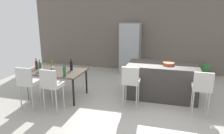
{
  "coord_description": "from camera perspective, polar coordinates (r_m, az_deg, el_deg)",
  "views": [
    {
      "loc": [
        0.48,
        -4.98,
        2.36
      ],
      "look_at": [
        -0.97,
        0.29,
        0.85
      ],
      "focal_mm": 34.33,
      "sensor_mm": 36.0,
      "label": 1
    }
  ],
  "objects": [
    {
      "name": "wine_bottle_inner",
      "position": [
        5.91,
        -18.66,
        0.03
      ],
      "size": [
        0.07,
        0.07,
        0.32
      ],
      "color": "#194723",
      "rests_on": "dining_table"
    },
    {
      "name": "dining_chair_near",
      "position": [
        5.41,
        -21.61,
        -3.54
      ],
      "size": [
        0.4,
        0.4,
        1.05
      ],
      "color": "beige",
      "rests_on": "ground_plane"
    },
    {
      "name": "bar_chair_middle",
      "position": [
        5.1,
        22.86,
        -4.81
      ],
      "size": [
        0.4,
        0.4,
        1.05
      ],
      "color": "beige",
      "rests_on": "ground_plane"
    },
    {
      "name": "wine_bottle_left",
      "position": [
        5.85,
        -10.81,
        0.33
      ],
      "size": [
        0.07,
        0.07,
        0.31
      ],
      "color": "black",
      "rests_on": "dining_table"
    },
    {
      "name": "refrigerator",
      "position": [
        7.97,
        4.92,
        4.99
      ],
      "size": [
        0.72,
        0.68,
        1.84
      ],
      "primitive_type": "cube",
      "color": "#939699",
      "rests_on": "ground_plane"
    },
    {
      "name": "back_wall",
      "position": [
        8.21,
        12.13,
        8.75
      ],
      "size": [
        10.0,
        0.12,
        2.9
      ],
      "primitive_type": "cube",
      "color": "#665B51",
      "rests_on": "ground_plane"
    },
    {
      "name": "fruit_bowl",
      "position": [
        5.77,
        14.86,
        0.82
      ],
      "size": [
        0.29,
        0.29,
        0.07
      ],
      "primitive_type": "cylinder",
      "color": "#C6512D",
      "rests_on": "kitchen_island"
    },
    {
      "name": "potted_plant",
      "position": [
        8.06,
        23.74,
        -0.72
      ],
      "size": [
        0.32,
        0.32,
        0.53
      ],
      "color": "#996B4C",
      "rests_on": "ground_plane"
    },
    {
      "name": "wine_bottle_end",
      "position": [
        6.22,
        -19.48,
        0.57
      ],
      "size": [
        0.07,
        0.07,
        0.3
      ],
      "color": "#471E19",
      "rests_on": "dining_table"
    },
    {
      "name": "bar_chair_left",
      "position": [
        5.12,
        5.06,
        -3.53
      ],
      "size": [
        0.4,
        0.4,
        1.05
      ],
      "color": "beige",
      "rests_on": "ground_plane"
    },
    {
      "name": "wine_bottle_near",
      "position": [
        6.12,
        -15.57,
        0.61
      ],
      "size": [
        0.06,
        0.06,
        0.29
      ],
      "color": "brown",
      "rests_on": "dining_table"
    },
    {
      "name": "ground_plane",
      "position": [
        5.53,
        9.1,
        -10.01
      ],
      "size": [
        10.0,
        10.0,
        0.0
      ],
      "primitive_type": "plane",
      "color": "#ADA89E"
    },
    {
      "name": "wine_glass_middle",
      "position": [
        5.89,
        -15.5,
        0.17
      ],
      "size": [
        0.07,
        0.07,
        0.17
      ],
      "color": "silver",
      "rests_on": "dining_table"
    },
    {
      "name": "dining_table",
      "position": [
        5.92,
        -14.28,
        -1.54
      ],
      "size": [
        1.41,
        0.97,
        0.74
      ],
      "color": "#4C4238",
      "rests_on": "ground_plane"
    },
    {
      "name": "dining_chair_far",
      "position": [
        5.07,
        -15.86,
        -4.3
      ],
      "size": [
        0.42,
        0.42,
        1.05
      ],
      "color": "beige",
      "rests_on": "ground_plane"
    },
    {
      "name": "kitchen_island",
      "position": [
        5.94,
        13.11,
        -3.61
      ],
      "size": [
        1.83,
        0.95,
        0.92
      ],
      "primitive_type": "cube",
      "color": "#383330",
      "rests_on": "ground_plane"
    },
    {
      "name": "wine_glass_far",
      "position": [
        5.74,
        -18.15,
        -0.45
      ],
      "size": [
        0.07,
        0.07,
        0.17
      ],
      "color": "silver",
      "rests_on": "dining_table"
    },
    {
      "name": "wine_bottle_right",
      "position": [
        5.36,
        -12.59,
        -1.17
      ],
      "size": [
        0.07,
        0.07,
        0.3
      ],
      "color": "#194723",
      "rests_on": "dining_table"
    }
  ]
}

